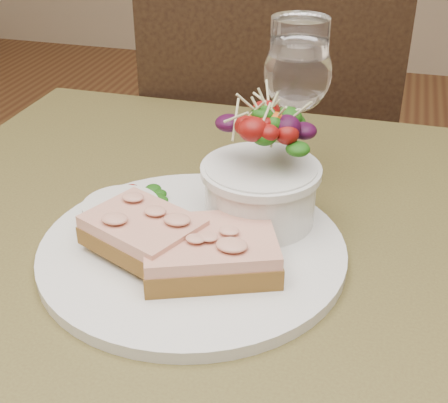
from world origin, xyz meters
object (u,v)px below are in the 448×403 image
(salad_bowl, at_px, (261,168))
(wine_glass, at_px, (297,77))
(dinner_plate, at_px, (193,250))
(ramekin, at_px, (122,217))
(sandwich_front, at_px, (210,251))
(cafe_table, at_px, (226,343))
(sandwich_back, at_px, (143,232))
(chair_far, at_px, (260,260))

(salad_bowl, xyz_separation_m, wine_glass, (0.01, 0.13, 0.05))
(dinner_plate, bearing_deg, ramekin, -179.60)
(wine_glass, bearing_deg, sandwich_front, -99.41)
(sandwich_front, bearing_deg, ramekin, 142.29)
(cafe_table, distance_m, sandwich_front, 0.13)
(sandwich_front, xyz_separation_m, salad_bowl, (0.03, 0.09, 0.04))
(cafe_table, height_order, sandwich_back, sandwich_back)
(salad_bowl, bearing_deg, dinner_plate, -128.89)
(ramekin, bearing_deg, salad_bowl, 27.59)
(ramekin, bearing_deg, chair_far, 89.34)
(cafe_table, height_order, salad_bowl, salad_bowl)
(cafe_table, bearing_deg, chair_far, 98.87)
(sandwich_front, distance_m, wine_glass, 0.24)
(cafe_table, height_order, wine_glass, wine_glass)
(chair_far, relative_size, wine_glass, 5.14)
(ramekin, xyz_separation_m, wine_glass, (0.14, 0.19, 0.09))
(dinner_plate, distance_m, salad_bowl, 0.11)
(dinner_plate, xyz_separation_m, sandwich_front, (0.03, -0.03, 0.02))
(sandwich_front, xyz_separation_m, wine_glass, (0.04, 0.22, 0.09))
(cafe_table, xyz_separation_m, chair_far, (-0.10, 0.64, -0.36))
(dinner_plate, relative_size, sandwich_front, 2.05)
(cafe_table, height_order, dinner_plate, dinner_plate)
(sandwich_back, xyz_separation_m, salad_bowl, (0.09, 0.09, 0.04))
(chair_far, bearing_deg, sandwich_front, 83.84)
(ramekin, relative_size, wine_glass, 0.39)
(chair_far, distance_m, sandwich_back, 0.83)
(sandwich_front, xyz_separation_m, ramekin, (-0.10, 0.03, 0.00))
(ramekin, bearing_deg, sandwich_back, -36.71)
(ramekin, distance_m, salad_bowl, 0.15)
(chair_far, distance_m, salad_bowl, 0.79)
(wine_glass, bearing_deg, chair_far, 105.97)
(sandwich_back, bearing_deg, dinner_plate, 55.69)
(sandwich_front, distance_m, ramekin, 0.10)
(sandwich_front, distance_m, sandwich_back, 0.07)
(dinner_plate, height_order, salad_bowl, salad_bowl)
(sandwich_front, bearing_deg, cafe_table, 46.42)
(sandwich_front, height_order, ramekin, ramekin)
(chair_far, bearing_deg, dinner_plate, 81.84)
(chair_far, height_order, ramekin, chair_far)
(salad_bowl, bearing_deg, cafe_table, -102.97)
(cafe_table, distance_m, salad_bowl, 0.19)
(sandwich_front, height_order, salad_bowl, salad_bowl)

